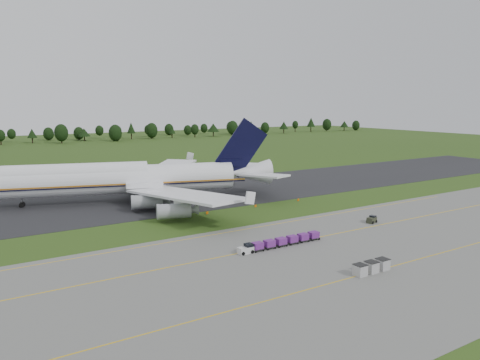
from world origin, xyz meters
TOP-DOWN VIEW (x-y plane):
  - ground at (0.00, 0.00)m, footprint 600.00×600.00m
  - apron at (0.00, -34.00)m, footprint 300.00×52.00m
  - taxiway at (0.00, 28.00)m, footprint 300.00×40.00m
  - apron_markings at (0.00, -26.98)m, footprint 300.00×30.20m
  - tree_line at (-0.63, 219.41)m, footprint 526.11×23.60m
  - aircraft at (-12.97, 28.17)m, footprint 74.75×69.73m
  - baggage_train at (-2.28, -22.66)m, footprint 17.19×1.56m
  - utility_cart at (23.89, -19.92)m, footprint 2.42×1.79m
  - uld_row at (1.70, -40.10)m, footprint 6.52×1.72m
  - edge_markers at (11.65, 5.52)m, footprint 26.99×0.30m

SIDE VIEW (x-z plane):
  - ground at x=0.00m, z-range 0.00..0.00m
  - apron at x=0.00m, z-range 0.00..0.06m
  - taxiway at x=0.00m, z-range 0.00..0.08m
  - apron_markings at x=0.00m, z-range 0.06..0.07m
  - edge_markers at x=11.65m, z-range -0.03..0.57m
  - utility_cart at x=23.89m, z-range 0.05..1.24m
  - baggage_train at x=-2.28m, z-range 0.13..1.63m
  - uld_row at x=1.70m, z-range 0.06..1.77m
  - aircraft at x=-12.97m, z-range -4.50..16.49m
  - tree_line at x=-0.63m, z-range 0.16..12.08m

